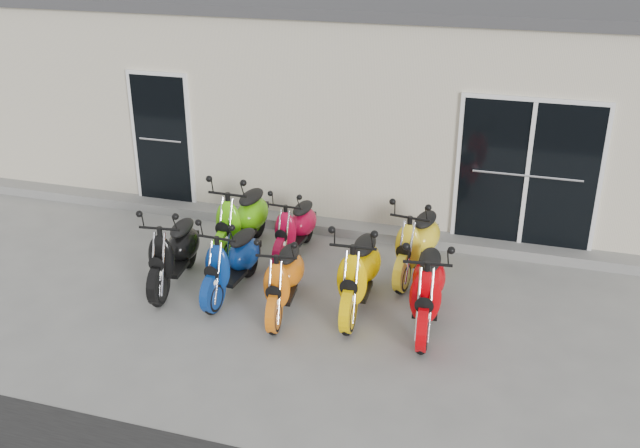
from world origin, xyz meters
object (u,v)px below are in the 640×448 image
Objects in this scene: scooter_front_orange_b at (359,263)px; scooter_front_black at (173,243)px; scooter_front_blue at (231,253)px; scooter_back_green at (241,211)px; scooter_back_red at (295,220)px; scooter_front_red at (428,279)px; scooter_front_orange_a at (284,270)px; scooter_back_yellow at (417,234)px.

scooter_front_black is at bearing 179.40° from scooter_front_orange_b.
scooter_front_blue is 1.23m from scooter_back_green.
scooter_front_red is at bearing -30.28° from scooter_back_red.
scooter_front_orange_a is 2.03m from scooter_back_yellow.
scooter_front_black is 2.51m from scooter_front_orange_b.
scooter_front_orange_b is (1.67, 0.10, 0.06)m from scooter_front_blue.
scooter_back_red is (-1.26, 1.22, -0.09)m from scooter_front_orange_b.
scooter_front_orange_a is 1.82m from scooter_back_green.
scooter_front_orange_a is 0.94m from scooter_front_orange_b.
scooter_front_red is at bearing -1.22° from scooter_front_orange_a.
scooter_back_red is (0.77, 0.14, -0.10)m from scooter_back_green.
scooter_front_black is 0.93× the size of scooter_back_green.
scooter_front_blue is 1.06× the size of scooter_back_red.
scooter_front_black is 1.28m from scooter_back_green.
scooter_front_red is (3.38, -0.04, 0.03)m from scooter_front_black.
scooter_front_blue is 0.95× the size of scooter_back_yellow.
scooter_front_orange_a is at bearing -14.64° from scooter_front_black.
scooter_back_green is at bearing 151.79° from scooter_front_red.
scooter_back_green is 0.79m from scooter_back_red.
scooter_back_green is at bearing 61.35° from scooter_front_black.
scooter_front_blue is at bearing 173.53° from scooter_front_red.
scooter_back_yellow is (3.03, 1.24, 0.01)m from scooter_front_black.
scooter_front_orange_b is at bearing -26.99° from scooter_back_green.
scooter_back_green is (-1.16, 1.41, 0.09)m from scooter_front_orange_a.
scooter_front_red is (2.55, -0.04, 0.05)m from scooter_front_blue.
scooter_front_black is 3.38m from scooter_front_red.
scooter_front_orange_a is 0.93× the size of scooter_back_yellow.
scooter_front_blue is (0.83, 0.01, -0.02)m from scooter_front_black.
scooter_front_orange_b is 1.05× the size of scooter_back_yellow.
scooter_front_blue is at bearing -6.35° from scooter_front_black.
scooter_front_blue reaches higher than scooter_front_orange_a.
scooter_front_orange_b is at bearing -107.45° from scooter_back_yellow.
scooter_back_green reaches higher than scooter_back_yellow.
scooter_back_green is at bearing 109.81° from scooter_front_blue.
scooter_front_black is 1.65m from scooter_front_orange_a.
scooter_front_red reaches higher than scooter_front_orange_a.
scooter_front_orange_a is 0.87× the size of scooter_back_green.
scooter_front_black reaches higher than scooter_back_red.
scooter_front_blue is 1.67m from scooter_front_orange_b.
scooter_front_orange_b reaches higher than scooter_back_yellow.
scooter_front_orange_b reaches higher than scooter_back_red.
scooter_front_black reaches higher than scooter_front_orange_a.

